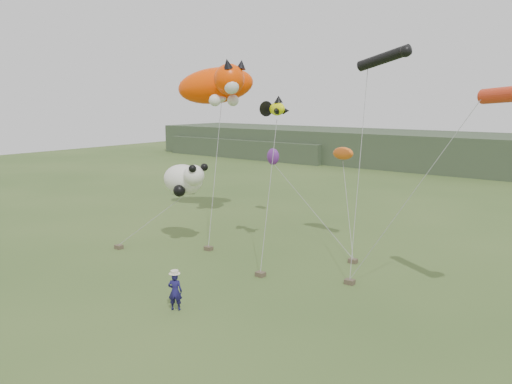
{
  "coord_description": "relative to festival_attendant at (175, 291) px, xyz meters",
  "views": [
    {
      "loc": [
        12.63,
        -13.51,
        7.72
      ],
      "look_at": [
        0.01,
        3.0,
        3.91
      ],
      "focal_mm": 35.0,
      "sensor_mm": 36.0,
      "label": 1
    }
  ],
  "objects": [
    {
      "name": "panda_kite",
      "position": [
        -6.14,
        6.63,
        2.82
      ],
      "size": [
        2.91,
        1.88,
        1.81
      ],
      "color": "white",
      "rests_on": "ground"
    },
    {
      "name": "ground",
      "position": [
        0.44,
        1.37,
        -0.73
      ],
      "size": [
        120.0,
        120.0,
        0.0
      ],
      "primitive_type": "plane",
      "color": "#385123",
      "rests_on": "ground"
    },
    {
      "name": "festival_attendant",
      "position": [
        0.0,
        0.0,
        0.0
      ],
      "size": [
        0.63,
        0.58,
        1.45
      ],
      "primitive_type": "imported",
      "rotation": [
        0.0,
        0.0,
        3.71
      ],
      "color": "#191550",
      "rests_on": "ground"
    },
    {
      "name": "fish_kite",
      "position": [
        -1.48,
        8.2,
        6.62
      ],
      "size": [
        2.12,
        1.4,
        1.03
      ],
      "color": "#E2EA07",
      "rests_on": "ground"
    },
    {
      "name": "cat_kite",
      "position": [
        -8.66,
        12.29,
        7.98
      ],
      "size": [
        6.72,
        4.52,
        2.98
      ],
      "color": "#FF4100",
      "rests_on": "ground"
    },
    {
      "name": "sandbag_anchors",
      "position": [
        -1.04,
        6.04,
        -0.62
      ],
      "size": [
        12.49,
        5.72,
        0.21
      ],
      "color": "brown",
      "rests_on": "ground"
    },
    {
      "name": "headland",
      "position": [
        -2.67,
        46.06,
        1.2
      ],
      "size": [
        90.0,
        13.0,
        4.0
      ],
      "color": "#2D3D28",
      "rests_on": "ground"
    },
    {
      "name": "tube_kites",
      "position": [
        7.23,
        8.49,
        7.97
      ],
      "size": [
        9.34,
        4.67,
        2.62
      ],
      "color": "black",
      "rests_on": "ground"
    },
    {
      "name": "misc_kites",
      "position": [
        -3.09,
        13.86,
        3.7
      ],
      "size": [
        7.5,
        3.01,
        1.73
      ],
      "color": "orange",
      "rests_on": "ground"
    }
  ]
}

